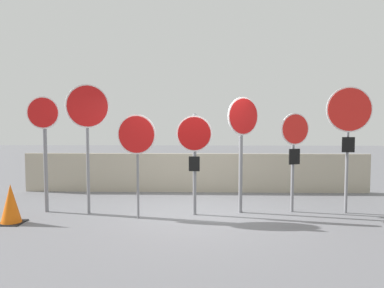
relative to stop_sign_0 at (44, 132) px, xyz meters
The scene contains 10 objects.
ground_plane 3.61m from the stop_sign_0, ahead, with size 40.00×40.00×0.00m, color slate.
fence_back 4.10m from the stop_sign_0, 36.08° to the left, with size 9.37×0.12×1.05m.
stop_sign_0 is the anchor object (origin of this frame).
stop_sign_1 1.03m from the stop_sign_0, ahead, with size 0.78×0.49×2.71m.
stop_sign_2 2.11m from the stop_sign_0, 13.21° to the right, with size 0.78×0.16×2.09m.
stop_sign_3 3.20m from the stop_sign_0, ahead, with size 0.74×0.16×2.11m.
stop_sign_4 4.19m from the stop_sign_0, ahead, with size 0.68×0.46×2.45m.
stop_sign_5 5.30m from the stop_sign_0, ahead, with size 0.64×0.27×2.12m.
stop_sign_6 6.40m from the stop_sign_0, ahead, with size 0.95×0.12×2.67m.
traffic_cone_0 1.62m from the stop_sign_0, 110.30° to the right, with size 0.46×0.46×0.76m.
Camera 1 is at (0.18, -7.69, 2.01)m, focal length 35.00 mm.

